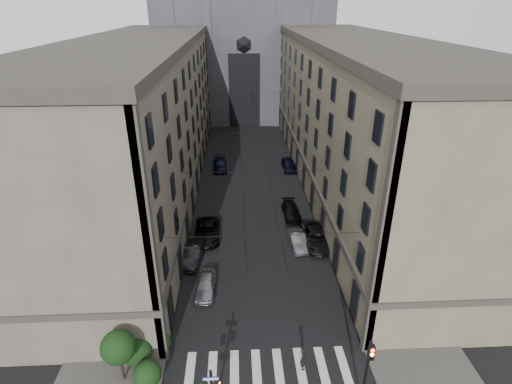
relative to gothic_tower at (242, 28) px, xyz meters
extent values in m
cube|color=#383533|center=(-10.50, -38.96, -17.72)|extent=(7.00, 80.00, 0.15)
cube|color=#383533|center=(10.50, -38.96, -17.72)|extent=(7.00, 80.00, 0.15)
cube|color=beige|center=(0.00, -69.96, -17.79)|extent=(11.00, 3.20, 0.01)
cube|color=#50483D|center=(-13.50, -38.96, -8.80)|extent=(13.00, 60.00, 18.00)
cube|color=#38332D|center=(-13.50, -38.96, 0.60)|extent=(13.60, 60.60, 0.90)
cube|color=#38332D|center=(-13.50, -38.96, -13.60)|extent=(13.40, 60.30, 0.50)
cube|color=brown|center=(13.50, -38.96, -8.80)|extent=(13.00, 60.00, 18.00)
cube|color=#38332D|center=(13.50, -38.96, 0.60)|extent=(13.60, 60.60, 0.90)
cube|color=#38332D|center=(13.50, -38.96, -13.60)|extent=(13.40, 60.30, 0.50)
cube|color=#2D2D33|center=(0.00, 0.04, -2.80)|extent=(34.00, 22.00, 30.00)
cube|color=black|center=(0.00, -11.01, -10.80)|extent=(6.00, 0.30, 14.00)
cube|color=orange|center=(-3.22, -73.46, -14.90)|extent=(0.34, 0.24, 0.38)
cube|color=navy|center=(-3.50, -73.59, -14.25)|extent=(0.95, 0.05, 0.24)
cylinder|color=black|center=(5.60, -72.96, -15.20)|extent=(0.20, 0.20, 5.20)
cube|color=black|center=(5.60, -73.18, -13.20)|extent=(0.34, 0.30, 1.00)
cylinder|color=#FF0C07|center=(5.60, -73.34, -12.88)|extent=(0.22, 0.05, 0.22)
cylinder|color=orange|center=(5.60, -73.34, -13.20)|extent=(0.22, 0.05, 0.22)
cylinder|color=black|center=(5.60, -73.34, -13.52)|extent=(0.22, 0.05, 0.22)
sphere|color=black|center=(-7.80, -70.96, -16.75)|extent=(1.80, 1.80, 1.80)
sphere|color=black|center=(-8.80, -69.16, -16.65)|extent=(2.00, 2.00, 2.00)
sphere|color=black|center=(-7.40, -68.16, -16.95)|extent=(1.40, 1.40, 1.40)
cylinder|color=black|center=(-9.50, -70.46, -16.45)|extent=(0.16, 0.16, 2.40)
sphere|color=black|center=(-9.50, -70.46, -14.85)|extent=(2.20, 2.20, 2.20)
cylinder|color=black|center=(0.00, -64.96, -10.30)|extent=(14.00, 0.03, 0.03)
cylinder|color=black|center=(0.00, -52.96, -10.30)|extent=(14.00, 0.03, 0.03)
cylinder|color=black|center=(0.00, -39.96, -10.30)|extent=(14.00, 0.03, 0.03)
cylinder|color=black|center=(0.00, -26.96, -10.30)|extent=(14.00, 0.03, 0.03)
cylinder|color=black|center=(0.00, -14.96, -10.30)|extent=(14.00, 0.03, 0.03)
cylinder|color=black|center=(-1.30, -38.96, -10.70)|extent=(0.03, 60.00, 0.03)
cylinder|color=black|center=(1.30, -38.96, -10.70)|extent=(0.03, 60.00, 0.03)
imported|color=gray|center=(-4.67, -61.75, -17.10)|extent=(1.82, 4.19, 1.40)
imported|color=black|center=(-6.20, -57.12, -17.04)|extent=(2.14, 4.76, 1.51)
imported|color=black|center=(-5.07, -53.03, -17.01)|extent=(2.73, 5.70, 1.57)
imported|color=black|center=(-4.29, -33.62, -17.08)|extent=(2.23, 5.04, 1.44)
imported|color=slate|center=(4.21, -55.11, -17.09)|extent=(1.88, 4.41, 1.41)
imported|color=black|center=(6.20, -54.81, -16.98)|extent=(2.84, 5.94, 1.64)
imported|color=black|center=(4.40, -48.71, -17.14)|extent=(2.02, 4.61, 1.32)
imported|color=black|center=(5.98, -34.43, -16.99)|extent=(2.08, 4.81, 1.62)
imported|color=black|center=(2.41, -70.10, -16.92)|extent=(0.42, 0.65, 1.77)
camera|label=1|loc=(-1.78, -89.34, 4.72)|focal=28.00mm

